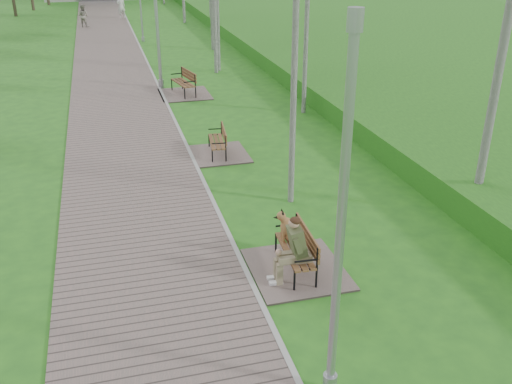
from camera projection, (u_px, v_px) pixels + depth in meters
ground at (252, 285)px, 10.44m from camera, size 120.00×120.00×0.00m
walkway at (110, 58)px, 28.86m from camera, size 3.50×67.00×0.04m
kerb at (145, 56)px, 29.27m from camera, size 0.10×67.00×0.05m
embankment at (371, 50)px, 30.84m from camera, size 14.00×70.00×1.60m
bench_main at (293, 253)px, 10.65m from camera, size 1.75×1.94×1.53m
bench_second at (217, 149)px, 16.41m from camera, size 1.63×1.81×1.00m
bench_third at (184, 89)px, 22.43m from camera, size 1.92×2.14×1.18m
lamp_post_near at (340, 241)px, 7.01m from camera, size 0.20×0.20×5.19m
lamp_post_second at (157, 19)px, 22.37m from camera, size 0.23×0.23×5.87m
lamp_post_third at (140, 2)px, 32.40m from camera, size 0.18×0.18×4.73m
pedestrian_near at (121, 6)px, 41.75m from camera, size 0.74×0.61×1.72m
pedestrian_far at (83, 16)px, 37.91m from camera, size 0.88×0.80×1.47m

